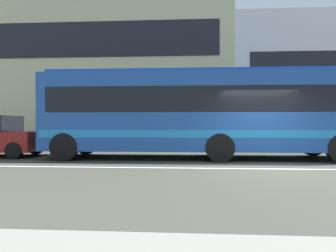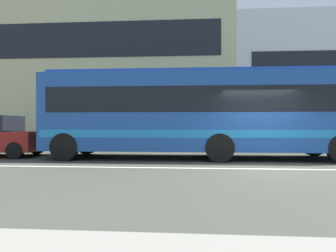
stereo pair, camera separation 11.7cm
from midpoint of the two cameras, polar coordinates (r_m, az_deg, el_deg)
The scene contains 5 objects.
ground_plane at distance 9.52m, azimuth 19.35°, elevation -7.67°, with size 160.00×160.00×0.00m, color #434539.
lane_centre_line at distance 9.52m, azimuth 19.35°, elevation -7.65°, with size 60.00×0.16×0.01m, color silver.
hedge_row_far at distance 15.80m, azimuth -0.87°, elevation -2.82°, with size 18.46×1.10×0.85m, color #214921.
apartment_block_left at distance 28.32m, azimuth -16.02°, elevation 10.39°, with size 25.64×10.87×12.39m.
transit_bus at distance 11.73m, azimuth 5.94°, elevation 2.82°, with size 11.61×2.69×3.30m.
Camera 2 is at (-2.37, -9.10, 1.36)m, focal length 32.38 mm.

